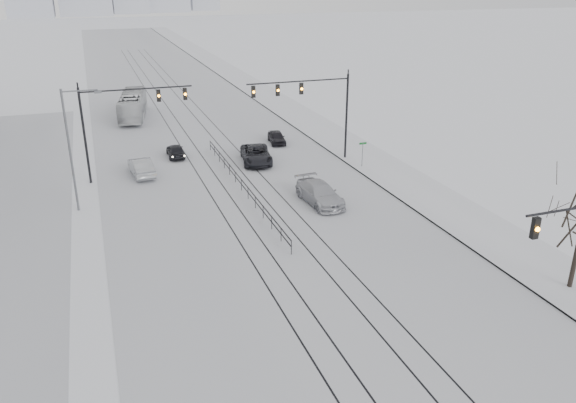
# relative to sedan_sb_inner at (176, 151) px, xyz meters

# --- Properties ---
(road) EXTENTS (22.00, 260.00, 0.02)m
(road) POSITION_rel_sedan_sb_inner_xyz_m (3.61, 19.16, -0.63)
(road) COLOR silver
(road) RESTS_ON ground
(sidewalk_east) EXTENTS (5.00, 260.00, 0.16)m
(sidewalk_east) POSITION_rel_sedan_sb_inner_xyz_m (17.11, 19.16, -0.56)
(sidewalk_east) COLOR silver
(sidewalk_east) RESTS_ON ground
(curb) EXTENTS (0.10, 260.00, 0.12)m
(curb) POSITION_rel_sedan_sb_inner_xyz_m (14.66, 19.16, -0.58)
(curb) COLOR gray
(curb) RESTS_ON ground
(tram_rails) EXTENTS (5.30, 180.00, 0.01)m
(tram_rails) POSITION_rel_sedan_sb_inner_xyz_m (3.61, -0.84, -0.62)
(tram_rails) COLOR black
(tram_rails) RESTS_ON ground
(traffic_mast_ne) EXTENTS (9.60, 0.37, 8.00)m
(traffic_mast_ne) POSITION_rel_sedan_sb_inner_xyz_m (11.76, -5.85, 5.12)
(traffic_mast_ne) COLOR black
(traffic_mast_ne) RESTS_ON ground
(traffic_mast_nw) EXTENTS (9.10, 0.37, 8.00)m
(traffic_mast_nw) POSITION_rel_sedan_sb_inner_xyz_m (-4.91, -4.85, 4.93)
(traffic_mast_nw) COLOR black
(traffic_mast_nw) RESTS_ON ground
(street_light_west) EXTENTS (2.73, 0.25, 9.00)m
(street_light_west) POSITION_rel_sedan_sb_inner_xyz_m (-8.59, -10.84, 4.57)
(street_light_west) COLOR #595B60
(street_light_west) RESTS_ON ground
(median_fence) EXTENTS (0.06, 24.00, 1.00)m
(median_fence) POSITION_rel_sedan_sb_inner_xyz_m (3.61, -10.84, -0.11)
(median_fence) COLOR black
(median_fence) RESTS_ON ground
(street_sign) EXTENTS (0.70, 0.06, 2.40)m
(street_sign) POSITION_rel_sedan_sb_inner_xyz_m (15.41, -8.84, 0.96)
(street_sign) COLOR #595B60
(street_sign) RESTS_ON ground
(sedan_sb_inner) EXTENTS (1.60, 3.80, 1.28)m
(sedan_sb_inner) POSITION_rel_sedan_sb_inner_xyz_m (0.00, 0.00, 0.00)
(sedan_sb_inner) COLOR black
(sedan_sb_inner) RESTS_ON ground
(sedan_sb_outer) EXTENTS (2.06, 4.85, 1.56)m
(sedan_sb_outer) POSITION_rel_sedan_sb_inner_xyz_m (-3.63, -4.36, 0.14)
(sedan_sb_outer) COLOR #A0A3A7
(sedan_sb_outer) RESTS_ON ground
(sedan_nb_front) EXTENTS (3.50, 5.95, 1.55)m
(sedan_nb_front) POSITION_rel_sedan_sb_inner_xyz_m (6.81, -4.19, 0.13)
(sedan_nb_front) COLOR black
(sedan_nb_front) RESTS_ON ground
(sedan_nb_right) EXTENTS (2.58, 5.59, 1.58)m
(sedan_nb_right) POSITION_rel_sedan_sb_inner_xyz_m (8.53, -15.49, 0.15)
(sedan_nb_right) COLOR #B0B2B9
(sedan_nb_right) RESTS_ON ground
(sedan_nb_far) EXTENTS (1.98, 3.90, 1.27)m
(sedan_nb_far) POSITION_rel_sedan_sb_inner_xyz_m (10.65, 1.37, -0.01)
(sedan_nb_far) COLOR black
(sedan_nb_far) RESTS_ON ground
(box_truck) EXTENTS (4.43, 11.48, 3.12)m
(box_truck) POSITION_rel_sedan_sb_inner_xyz_m (-2.36, 17.86, 0.92)
(box_truck) COLOR silver
(box_truck) RESTS_ON ground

